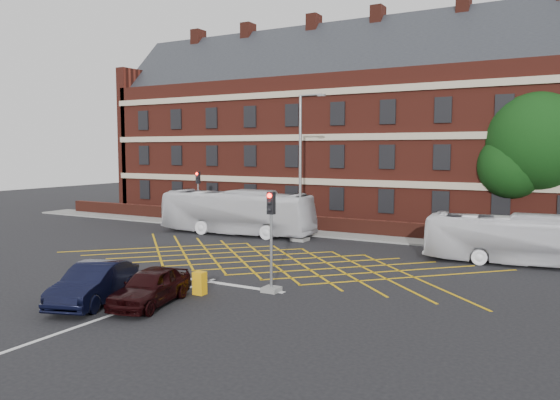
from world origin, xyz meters
The scene contains 17 objects.
ground centered at (0.00, 0.00, 0.00)m, with size 120.00×120.00×0.00m, color black.
victorian_building centered at (0.25, 22.00, 7.84)m, with size 51.00×12.17×20.40m.
boundary_wall centered at (0.00, 13.00, 0.55)m, with size 56.00×0.50×1.10m, color #481B13.
far_pavement centered at (0.00, 12.00, 0.06)m, with size 60.00×3.00×0.12m, color slate.
box_junction_hatching centered at (0.00, 2.00, 0.01)m, with size 11.50×0.12×0.02m, color #CC990C.
stop_line centered at (0.00, -3.50, 0.01)m, with size 8.00×0.30×0.02m, color silver.
centre_line centered at (0.00, -10.00, 0.01)m, with size 0.15×14.00×0.02m, color silver.
bus_left centered at (-6.65, 8.82, 1.59)m, with size 2.66×11.38×3.17m, color silver.
bus_right centered at (11.96, 7.53, 1.32)m, with size 2.22×9.51×2.65m, color silver.
car_navy centered at (-1.80, -8.48, 0.78)m, with size 1.66×4.75×1.56m, color black.
car_maroon centered at (0.31, -7.59, 0.72)m, with size 1.71×4.25×1.45m, color black.
deciduous_tree centered at (12.00, 17.32, 6.05)m, with size 7.38×7.01×10.05m.
traffic_light_near centered at (3.45, -3.62, 1.76)m, with size 0.70×0.70×4.27m.
traffic_light_far centered at (-12.08, 11.43, 1.76)m, with size 0.70×0.70×4.27m.
street_lamp centered at (-1.38, 8.56, 3.35)m, with size 2.25×1.00×9.58m.
direction_signs centered at (-12.74, 10.69, 1.38)m, with size 1.10×0.16×2.20m.
utility_cabinet centered at (1.05, -5.44, 0.48)m, with size 0.49×0.39×0.96m, color #E9A40D.
Camera 1 is at (14.90, -23.27, 6.03)m, focal length 35.00 mm.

